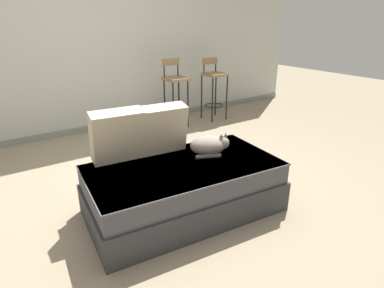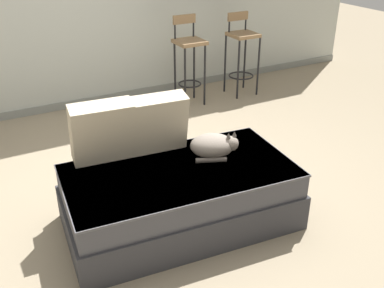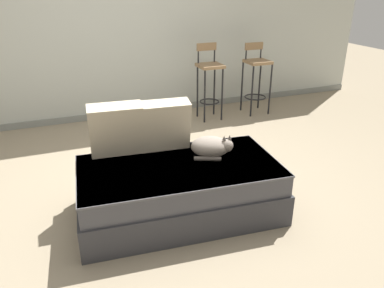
% 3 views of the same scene
% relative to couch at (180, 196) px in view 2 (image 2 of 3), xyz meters
% --- Properties ---
extents(ground_plane, '(16.00, 16.00, 0.00)m').
position_rel_couch_xyz_m(ground_plane, '(0.00, 0.40, -0.23)').
color(ground_plane, gray).
rests_on(ground_plane, ground).
extents(wall_baseboard_trim, '(8.00, 0.02, 0.09)m').
position_rel_couch_xyz_m(wall_baseboard_trim, '(0.00, 2.60, -0.18)').
color(wall_baseboard_trim, gray).
rests_on(wall_baseboard_trim, ground).
extents(couch, '(1.69, 1.01, 0.45)m').
position_rel_couch_xyz_m(couch, '(0.00, 0.00, 0.00)').
color(couch, '#353539').
rests_on(couch, ground).
extents(throw_pillow_corner, '(0.45, 0.27, 0.46)m').
position_rel_couch_xyz_m(throw_pillow_corner, '(-0.41, 0.37, 0.45)').
color(throw_pillow_corner, beige).
rests_on(throw_pillow_corner, couch).
extents(throw_pillow_middle, '(0.44, 0.26, 0.45)m').
position_rel_couch_xyz_m(throw_pillow_middle, '(-0.01, 0.34, 0.44)').
color(throw_pillow_middle, beige).
rests_on(throw_pillow_middle, couch).
extents(cat, '(0.39, 0.35, 0.20)m').
position_rel_couch_xyz_m(cat, '(0.31, 0.06, 0.31)').
color(cat, gray).
rests_on(cat, couch).
extents(bar_stool_near_window, '(0.32, 0.32, 1.03)m').
position_rel_couch_xyz_m(bar_stool_near_window, '(1.18, 2.08, 0.38)').
color(bar_stool_near_window, black).
rests_on(bar_stool_near_window, ground).
extents(bar_stool_by_doorway, '(0.32, 0.32, 0.99)m').
position_rel_couch_xyz_m(bar_stool_by_doorway, '(1.91, 2.08, 0.36)').
color(bar_stool_by_doorway, black).
rests_on(bar_stool_by_doorway, ground).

